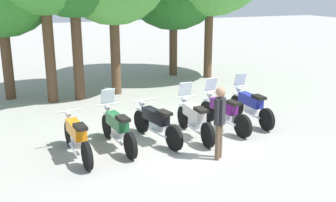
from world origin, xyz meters
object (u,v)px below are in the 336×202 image
motorcycle_2 (156,122)px  motorcycle_5 (250,105)px  motorcycle_1 (117,127)px  person_0 (220,117)px  motorcycle_3 (194,118)px  motorcycle_0 (77,136)px  motorcycle_4 (223,111)px

motorcycle_2 → motorcycle_5: motorcycle_5 is taller
motorcycle_1 → motorcycle_2: (1.04, 0.02, -0.01)m
motorcycle_5 → person_0: 2.99m
motorcycle_3 → motorcycle_5: 2.13m
motorcycle_1 → motorcycle_5: (4.16, 0.37, 0.00)m
motorcycle_5 → person_0: (-2.20, -1.97, 0.49)m
motorcycle_5 → motorcycle_0: bearing=96.8°
motorcycle_0 → person_0: person_0 is taller
motorcycle_4 → person_0: (-1.15, -1.74, 0.49)m
motorcycle_5 → person_0: person_0 is taller
motorcycle_4 → person_0: size_ratio=1.27×
motorcycle_2 → motorcycle_3: motorcycle_3 is taller
motorcycle_2 → person_0: (0.93, -1.63, 0.51)m
motorcycle_0 → motorcycle_5: bearing=-88.3°
motorcycle_3 → motorcycle_5: size_ratio=1.00×
motorcycle_0 → motorcycle_4: 4.17m
motorcycle_1 → motorcycle_3: 2.09m
motorcycle_0 → motorcycle_2: size_ratio=1.01×
motorcycle_5 → person_0: size_ratio=1.28×
motorcycle_0 → motorcycle_5: 5.23m
motorcycle_1 → motorcycle_5: bearing=-90.1°
motorcycle_0 → motorcycle_4: size_ratio=1.00×
person_0 → motorcycle_1: bearing=11.5°
motorcycle_0 → motorcycle_4: (4.16, 0.35, 0.01)m
motorcycle_2 → motorcycle_5: 3.14m
person_0 → motorcycle_5: bearing=-87.5°
motorcycle_2 → motorcycle_5: size_ratio=0.99×
motorcycle_0 → motorcycle_3: 3.13m
motorcycle_2 → motorcycle_4: 2.08m
motorcycle_3 → motorcycle_5: (2.08, 0.45, 0.00)m
motorcycle_0 → motorcycle_5: (5.20, 0.57, 0.01)m
motorcycle_2 → motorcycle_4: size_ratio=0.99×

